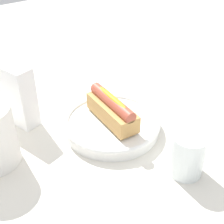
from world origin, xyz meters
name	(u,v)px	position (x,y,z in m)	size (l,w,h in m)	color
ground_plane	(123,134)	(0.00, 0.00, 0.00)	(2.40, 2.40, 0.00)	silver
serving_bowl	(112,124)	(0.03, 0.01, 0.02)	(0.23, 0.23, 0.03)	white
hotdog_front	(112,109)	(0.03, 0.01, 0.06)	(0.15, 0.06, 0.06)	tan
water_glass	(187,156)	(-0.17, -0.03, 0.04)	(0.07, 0.07, 0.09)	white
napkin_box	(15,94)	(0.20, 0.17, 0.07)	(0.11, 0.04, 0.15)	white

